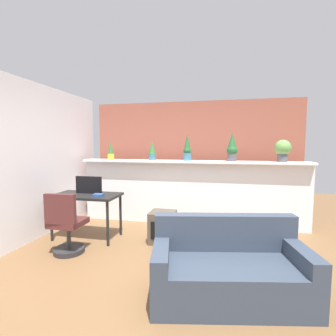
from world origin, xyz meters
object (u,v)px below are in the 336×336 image
at_px(potted_plant_2, 187,149).
at_px(desk, 86,199).
at_px(tv_monitor, 89,185).
at_px(office_chair, 66,228).
at_px(potted_plant_4, 283,149).
at_px(potted_plant_1, 152,150).
at_px(potted_plant_0, 111,151).
at_px(potted_plant_3, 232,148).
at_px(book_on_desk, 98,195).
at_px(couch, 229,270).
at_px(side_cube_shelf, 163,227).

distance_m(potted_plant_2, desk, 2.06).
distance_m(tv_monitor, office_chair, 0.89).
bearing_deg(potted_plant_4, potted_plant_1, -179.11).
bearing_deg(potted_plant_0, potted_plant_3, -0.44).
height_order(tv_monitor, office_chair, tv_monitor).
bearing_deg(office_chair, tv_monitor, 93.90).
relative_size(desk, office_chair, 1.21).
distance_m(potted_plant_2, office_chair, 2.53).
height_order(potted_plant_2, potted_plant_4, potted_plant_2).
relative_size(office_chair, book_on_desk, 5.94).
distance_m(potted_plant_4, office_chair, 3.82).
bearing_deg(desk, couch, -27.15).
height_order(potted_plant_1, potted_plant_2, potted_plant_2).
relative_size(potted_plant_0, potted_plant_2, 0.75).
height_order(desk, book_on_desk, book_on_desk).
distance_m(potted_plant_0, side_cube_shelf, 2.06).
bearing_deg(potted_plant_2, potted_plant_3, -0.30).
xyz_separation_m(potted_plant_0, tv_monitor, (0.06, -1.00, -0.54)).
relative_size(potted_plant_1, desk, 0.35).
bearing_deg(book_on_desk, potted_plant_0, 105.34).
xyz_separation_m(potted_plant_1, potted_plant_3, (1.54, 0.01, 0.06)).
bearing_deg(potted_plant_4, side_cube_shelf, -153.10).
xyz_separation_m(office_chair, side_cube_shelf, (1.24, 0.74, -0.14)).
bearing_deg(potted_plant_2, couch, -71.29).
bearing_deg(potted_plant_3, potted_plant_2, 179.70).
xyz_separation_m(potted_plant_1, couch, (1.46, -2.24, -1.18)).
bearing_deg(couch, potted_plant_2, 108.71).
bearing_deg(office_chair, potted_plant_1, 64.98).
bearing_deg(desk, potted_plant_0, 92.80).
relative_size(potted_plant_0, couch, 0.23).
bearing_deg(potted_plant_2, potted_plant_1, -178.55).
relative_size(potted_plant_3, desk, 0.48).
bearing_deg(potted_plant_0, potted_plant_1, -2.04).
bearing_deg(tv_monitor, potted_plant_2, 32.66).
bearing_deg(potted_plant_2, potted_plant_0, 179.48).
height_order(potted_plant_4, office_chair, potted_plant_4).
relative_size(potted_plant_2, side_cube_shelf, 1.02).
relative_size(desk, side_cube_shelf, 2.20).
relative_size(potted_plant_4, tv_monitor, 0.84).
height_order(potted_plant_3, office_chair, potted_plant_3).
height_order(potted_plant_0, side_cube_shelf, potted_plant_0).
bearing_deg(potted_plant_1, office_chair, -115.02).
xyz_separation_m(office_chair, book_on_desk, (0.22, 0.56, 0.38)).
height_order(side_cube_shelf, couch, couch).
distance_m(office_chair, side_cube_shelf, 1.45).
distance_m(potted_plant_1, couch, 2.92).
bearing_deg(potted_plant_0, book_on_desk, -74.66).
relative_size(side_cube_shelf, book_on_desk, 3.26).
distance_m(potted_plant_1, desk, 1.57).
bearing_deg(couch, tv_monitor, 151.26).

